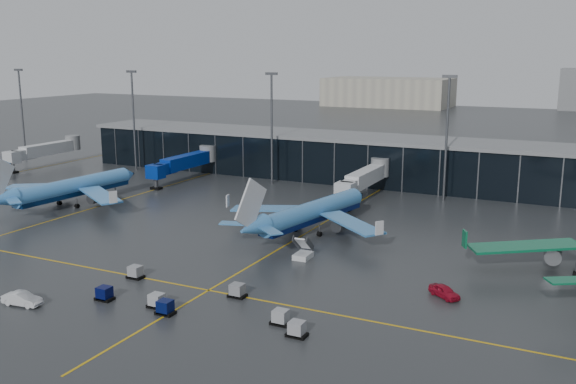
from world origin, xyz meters
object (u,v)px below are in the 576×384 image
at_px(mobile_airstair, 303,253).
at_px(service_van_white, 22,299).
at_px(service_van_red, 444,291).
at_px(airliner_klm_near, 313,200).
at_px(baggage_carts, 193,301).
at_px(airliner_arkefly, 74,177).

relative_size(mobile_airstair, service_van_white, 0.70).
bearing_deg(mobile_airstair, service_van_red, -17.00).
relative_size(airliner_klm_near, baggage_carts, 1.22).
height_order(mobile_airstair, service_van_red, mobile_airstair).
bearing_deg(service_van_red, baggage_carts, 158.32).
bearing_deg(airliner_arkefly, airliner_klm_near, 7.66).
distance_m(airliner_klm_near, service_van_white, 49.01).
bearing_deg(airliner_arkefly, service_van_white, -47.93).
relative_size(airliner_arkefly, service_van_white, 7.54).
bearing_deg(airliner_klm_near, baggage_carts, -78.39).
distance_m(baggage_carts, service_van_red, 30.87).
distance_m(airliner_arkefly, mobile_airstair, 56.77).
xyz_separation_m(airliner_arkefly, mobile_airstair, (55.47, -11.00, -4.96)).
distance_m(mobile_airstair, service_van_white, 38.64).
distance_m(airliner_arkefly, service_van_red, 79.75).
relative_size(baggage_carts, service_van_red, 6.58).
bearing_deg(service_van_white, airliner_klm_near, -29.13).
bearing_deg(mobile_airstair, service_van_white, -127.19).
bearing_deg(airliner_arkefly, mobile_airstair, -6.96).
height_order(airliner_klm_near, mobile_airstair, airliner_klm_near).
xyz_separation_m(airliner_arkefly, baggage_carts, (51.58, -33.67, -4.97)).
bearing_deg(service_van_white, service_van_red, -68.29).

